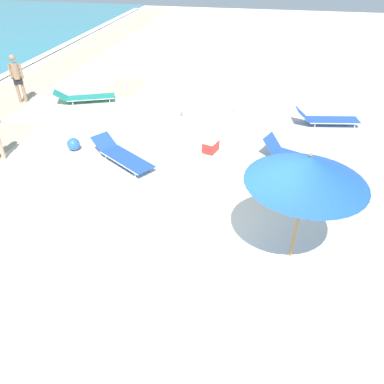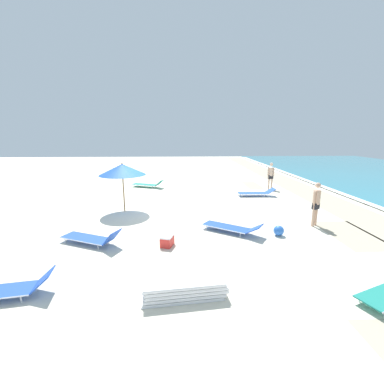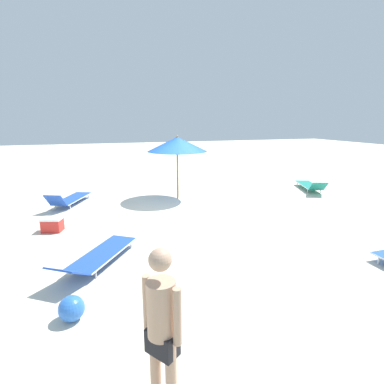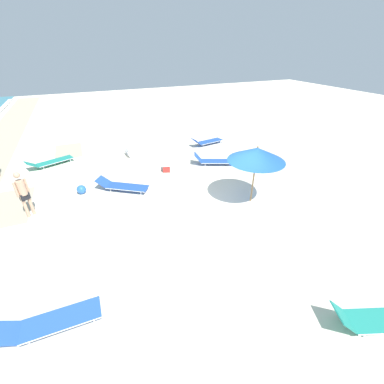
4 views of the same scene
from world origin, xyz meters
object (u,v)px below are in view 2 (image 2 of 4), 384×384
lounger_stack (184,288)px  beachgoer_shoreline_child (271,174)px  sun_lounger_under_umbrella (148,184)px  sun_lounger_near_water_left (232,227)px  sun_lounger_mid_beach_solo (256,193)px  beachgoer_strolling_adult (316,202)px  sun_lounger_beside_umbrella (92,238)px  sun_lounger_near_water_right (4,289)px  beach_ball (279,231)px  beach_umbrella (122,170)px  cooler_box (167,240)px

lounger_stack → beachgoer_shoreline_child: (-11.36, 5.85, 0.79)m
sun_lounger_under_umbrella → sun_lounger_near_water_left: 9.46m
lounger_stack → beachgoer_shoreline_child: bearing=146.1°
sun_lounger_mid_beach_solo → beachgoer_strolling_adult: 5.21m
sun_lounger_beside_umbrella → sun_lounger_near_water_left: (-0.85, 4.87, -0.01)m
beachgoer_shoreline_child → beachgoer_strolling_adult: bearing=-99.2°
sun_lounger_near_water_right → beachgoer_shoreline_child: bearing=128.9°
sun_lounger_near_water_left → sun_lounger_near_water_right: sun_lounger_near_water_right is taller
sun_lounger_near_water_right → beach_ball: sun_lounger_near_water_right is taller
sun_lounger_beside_umbrella → sun_lounger_near_water_right: sun_lounger_beside_umbrella is taller
beachgoer_shoreline_child → lounger_stack: bearing=-121.6°
sun_lounger_under_umbrella → sun_lounger_mid_beach_solo: sun_lounger_under_umbrella is taller
sun_lounger_near_water_right → beach_ball: (-3.32, 7.50, -0.03)m
beach_umbrella → sun_lounger_under_umbrella: (-5.57, 0.40, -1.78)m
sun_lounger_mid_beach_solo → sun_lounger_beside_umbrella: bearing=-48.3°
lounger_stack → cooler_box: (-2.72, -0.53, -0.02)m
sun_lounger_under_umbrella → sun_lounger_near_water_right: same height
sun_lounger_beside_umbrella → beachgoer_strolling_adult: size_ratio=1.25×
cooler_box → sun_lounger_near_water_right: bearing=143.8°
sun_lounger_near_water_left → beachgoer_shoreline_child: size_ratio=1.24×
beachgoer_shoreline_child → beach_ball: beachgoer_shoreline_child is taller
sun_lounger_beside_umbrella → beachgoer_strolling_adult: beachgoer_strolling_adult is taller
beach_ball → cooler_box: (0.71, -3.99, -0.00)m
beach_umbrella → beachgoer_shoreline_child: beach_umbrella is taller
sun_lounger_near_water_left → sun_lounger_mid_beach_solo: size_ratio=1.02×
sun_lounger_under_umbrella → beach_ball: sun_lounger_under_umbrella is taller
beachgoer_strolling_adult → beach_ball: 2.20m
sun_lounger_near_water_left → beachgoer_strolling_adult: size_ratio=1.24×
beach_umbrella → beachgoer_shoreline_child: 9.84m
sun_lounger_beside_umbrella → sun_lounger_under_umbrella: bearing=-160.6°
beach_ball → lounger_stack: bearing=-45.2°
sun_lounger_near_water_left → beachgoer_strolling_adult: 3.59m
beach_umbrella → sun_lounger_mid_beach_solo: size_ratio=1.08×
cooler_box → sun_lounger_beside_umbrella: bearing=101.6°
beach_umbrella → sun_lounger_near_water_right: beach_umbrella is taller
lounger_stack → sun_lounger_mid_beach_solo: (-9.48, 4.39, -0.00)m
beach_ball → sun_lounger_under_umbrella: bearing=-146.7°
sun_lounger_near_water_left → beachgoer_shoreline_child: (-7.55, 4.04, 0.80)m
sun_lounger_under_umbrella → beachgoer_shoreline_child: 8.31m
sun_lounger_near_water_left → beachgoer_shoreline_child: beachgoer_shoreline_child is taller
sun_lounger_beside_umbrella → beach_umbrella: bearing=-160.7°
lounger_stack → sun_lounger_near_water_right: bearing=-98.3°
beach_umbrella → sun_lounger_near_water_left: size_ratio=1.07×
sun_lounger_beside_umbrella → lounger_stack: bearing=69.5°
sun_lounger_near_water_right → beachgoer_strolling_adult: size_ratio=1.23×
cooler_box → lounger_stack: bearing=-151.8°
beach_umbrella → beachgoer_strolling_adult: beach_umbrella is taller
beachgoer_strolling_adult → cooler_box: 6.09m
sun_lounger_under_umbrella → sun_lounger_near_water_right: bearing=12.8°
sun_lounger_near_water_right → sun_lounger_mid_beach_solo: 12.60m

